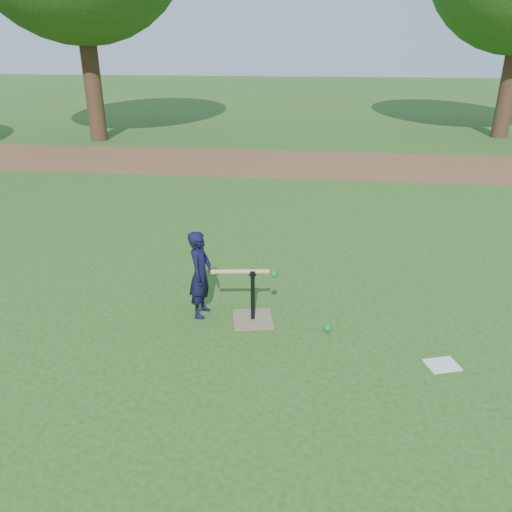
# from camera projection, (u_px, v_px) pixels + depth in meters

# --- Properties ---
(ground) EXTENTS (80.00, 80.00, 0.00)m
(ground) POSITION_uv_depth(u_px,v_px,m) (248.00, 310.00, 5.75)
(ground) COLOR #285116
(ground) RESTS_ON ground
(dirt_strip) EXTENTS (24.00, 3.00, 0.01)m
(dirt_strip) POSITION_uv_depth(u_px,v_px,m) (287.00, 163.00, 12.58)
(dirt_strip) COLOR brown
(dirt_strip) RESTS_ON ground
(child) EXTENTS (0.27, 0.39, 1.00)m
(child) POSITION_uv_depth(u_px,v_px,m) (200.00, 274.00, 5.49)
(child) COLOR black
(child) RESTS_ON ground
(wiffle_ball_ground) EXTENTS (0.08, 0.08, 0.08)m
(wiffle_ball_ground) POSITION_uv_depth(u_px,v_px,m) (327.00, 328.00, 5.32)
(wiffle_ball_ground) COLOR #0C8530
(wiffle_ball_ground) RESTS_ON ground
(clipboard) EXTENTS (0.36, 0.31, 0.01)m
(clipboard) POSITION_uv_depth(u_px,v_px,m) (442.00, 365.00, 4.78)
(clipboard) COLOR white
(clipboard) RESTS_ON ground
(batting_tee) EXTENTS (0.51, 0.51, 0.61)m
(batting_tee) POSITION_uv_depth(u_px,v_px,m) (253.00, 311.00, 5.51)
(batting_tee) COLOR #7E6D50
(batting_tee) RESTS_ON ground
(swing_action) EXTENTS (0.73, 0.14, 0.08)m
(swing_action) POSITION_uv_depth(u_px,v_px,m) (245.00, 272.00, 5.30)
(swing_action) COLOR tan
(swing_action) RESTS_ON ground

